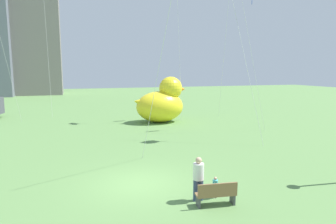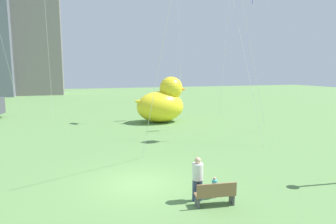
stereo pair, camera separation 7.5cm
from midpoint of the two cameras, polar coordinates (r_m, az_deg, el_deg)
name	(u,v)px [view 2 (the right image)]	position (r m, az deg, el deg)	size (l,w,h in m)	color
ground_plane	(138,183)	(13.25, -5.65, -13.64)	(140.00, 140.00, 0.00)	#5F894A
park_bench	(216,194)	(11.17, 9.41, -15.39)	(1.53, 0.64, 0.90)	olive
person_adult	(198,177)	(11.34, 5.96, -12.41)	(0.41, 0.41, 1.69)	#38476B
person_child	(214,186)	(11.79, 9.19, -14.09)	(0.21, 0.21, 0.85)	silver
giant_inflatable_duck	(162,103)	(27.83, -1.08, 1.78)	(5.20, 3.33, 4.31)	yellow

